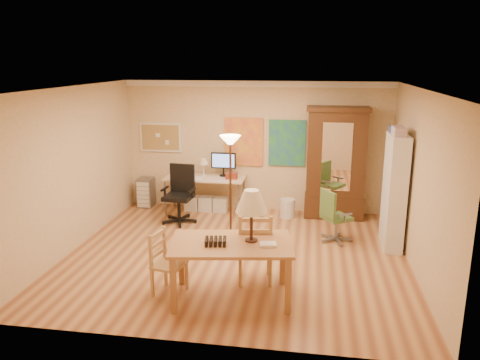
% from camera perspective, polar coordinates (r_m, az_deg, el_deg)
% --- Properties ---
extents(floor, '(5.50, 5.50, 0.00)m').
position_cam_1_polar(floor, '(7.79, -0.43, -9.10)').
color(floor, brown).
rests_on(floor, ground).
extents(crown_molding, '(5.50, 0.08, 0.12)m').
position_cam_1_polar(crown_molding, '(9.58, 1.98, 11.64)').
color(crown_molding, white).
rests_on(crown_molding, floor).
extents(corkboard, '(0.90, 0.04, 0.62)m').
position_cam_1_polar(corkboard, '(10.17, -9.66, 5.15)').
color(corkboard, '#9E7C4A').
rests_on(corkboard, floor).
extents(art_panel_left, '(0.80, 0.04, 1.00)m').
position_cam_1_polar(art_panel_left, '(9.76, 0.46, 4.66)').
color(art_panel_left, yellow).
rests_on(art_panel_left, floor).
extents(art_panel_right, '(0.75, 0.04, 0.95)m').
position_cam_1_polar(art_panel_right, '(9.67, 5.76, 4.50)').
color(art_panel_right, '#246693').
rests_on(art_panel_right, floor).
extents(dining_table, '(1.71, 1.18, 1.49)m').
position_cam_1_polar(dining_table, '(6.15, -0.18, -6.25)').
color(dining_table, olive).
rests_on(dining_table, floor).
extents(ladder_chair_back, '(0.55, 0.53, 1.05)m').
position_cam_1_polar(ladder_chair_back, '(6.73, 1.84, -8.49)').
color(ladder_chair_back, tan).
rests_on(ladder_chair_back, floor).
extents(ladder_chair_left, '(0.47, 0.48, 0.88)m').
position_cam_1_polar(ladder_chair_left, '(6.54, -8.86, -10.17)').
color(ladder_chair_left, tan).
rests_on(ladder_chair_left, floor).
extents(torchiere_lamp, '(0.35, 0.35, 1.93)m').
position_cam_1_polar(torchiere_lamp, '(7.66, -1.18, 2.63)').
color(torchiere_lamp, '#452A1B').
rests_on(torchiere_lamp, floor).
extents(computer_desk, '(1.65, 0.72, 1.25)m').
position_cam_1_polar(computer_desk, '(9.81, -4.03, -1.26)').
color(computer_desk, beige).
rests_on(computer_desk, floor).
extents(office_chair_black, '(0.70, 0.70, 1.13)m').
position_cam_1_polar(office_chair_black, '(9.27, -7.37, -3.31)').
color(office_chair_black, black).
rests_on(office_chair_black, floor).
extents(office_chair_green, '(0.59, 0.59, 0.94)m').
position_cam_1_polar(office_chair_green, '(8.42, 11.45, -5.72)').
color(office_chair_green, slate).
rests_on(office_chair_green, floor).
extents(drawer_cart, '(0.31, 0.38, 0.63)m').
position_cam_1_polar(drawer_cart, '(10.37, -11.40, -1.48)').
color(drawer_cart, slate).
rests_on(drawer_cart, floor).
extents(armoire, '(1.21, 0.58, 2.23)m').
position_cam_1_polar(armoire, '(9.54, 11.54, 1.20)').
color(armoire, '#341F0E').
rests_on(armoire, floor).
extents(bookshelf, '(0.29, 0.78, 1.94)m').
position_cam_1_polar(bookshelf, '(8.22, 18.29, -1.43)').
color(bookshelf, white).
rests_on(bookshelf, floor).
extents(wastebin, '(0.31, 0.31, 0.38)m').
position_cam_1_polar(wastebin, '(9.54, 5.79, -3.44)').
color(wastebin, silver).
rests_on(wastebin, floor).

